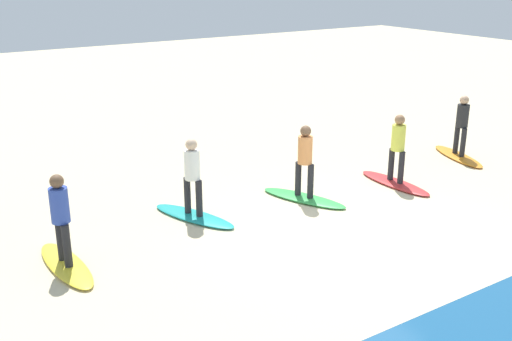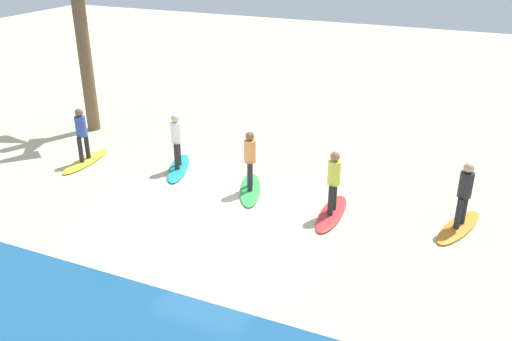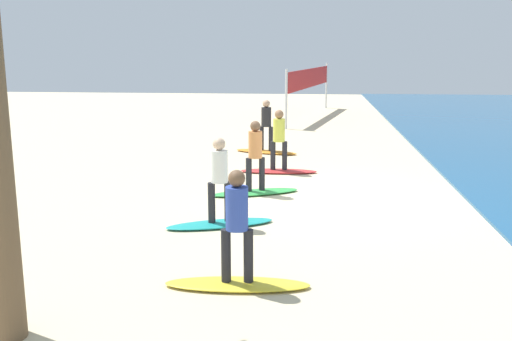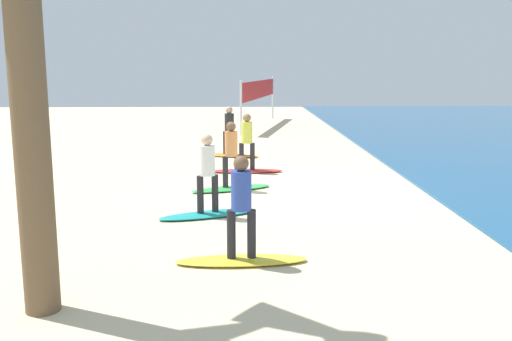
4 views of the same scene
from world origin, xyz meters
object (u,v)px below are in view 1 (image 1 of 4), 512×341
Objects in this scene: surfboard_orange at (458,156)px; surfboard_green at (304,198)px; surfer_orange at (462,121)px; surfboard_red at (395,183)px; surfboard_teal at (194,216)px; surfer_teal at (192,171)px; surfer_red at (398,143)px; surfer_yellow at (60,213)px; surfboard_yellow at (66,265)px; surfer_green at (305,156)px.

surfboard_orange and surfboard_green have the same top height.
surfer_orange reaches higher than surfboard_red.
surfboard_teal is 1.28× the size of surfer_teal.
surfer_red is at bearing -61.37° from surfboard_orange.
surfer_red is 0.78× the size of surfboard_green.
surfer_yellow is (2.89, 0.71, 0.99)m from surfboard_teal.
surfer_teal is at bearing -1.90° from surfer_orange.
surfer_teal is at bearing -74.26° from surfboard_orange.
surfboard_yellow is at bearing -92.46° from surfboard_red.
surfboard_orange is at bearing -169.01° from surfer_red.
surfboard_yellow is (10.87, 0.44, 0.00)m from surfboard_orange.
surfboard_yellow is at bearing -14.04° from surfer_yellow.
surfer_green reaches higher than surfboard_green.
surfer_green and surfer_yellow have the same top height.
surfboard_red is 1.28× the size of surfer_teal.
surfboard_orange is 1.28× the size of surfer_red.
surfer_red is at bearing 59.12° from surfboard_teal.
surfer_teal is 1.00× the size of surfer_yellow.
surfboard_teal is at bearing -101.05° from surfboard_red.
surfer_yellow is (2.89, 0.71, 0.00)m from surfer_teal.
surfer_yellow is (-0.00, 0.00, 0.99)m from surfboard_yellow.
surfer_red and surfer_green have the same top height.
surfer_red is 7.94m from surfboard_yellow.
surfboard_orange is at bearing -177.68° from surfer_yellow.
surfboard_red is at bearing 10.99° from surfer_orange.
surfboard_yellow is 1.28× the size of surfer_yellow.
surfer_teal reaches higher than surfboard_orange.
surfer_teal is at bearing -9.74° from surfer_green.
surfer_red is 0.78× the size of surfboard_teal.
surfer_red is 1.00× the size of surfer_green.
surfer_orange is at bearing -177.68° from surfer_yellow.
surfer_teal is (7.99, -0.27, 0.00)m from surfer_orange.
surfboard_red is at bearing 59.12° from surfboard_teal.
surfboard_red is 1.28× the size of surfer_yellow.
surfboard_yellow is at bearing -1.03° from surfer_red.
surfboard_orange is at bearing 66.84° from surfboard_teal.
surfer_red is at bearing 10.99° from surfer_orange.
surfboard_teal is 3.13m from surfer_yellow.
surfboard_orange is 1.00× the size of surfboard_green.
surfer_teal is at bearing -0.00° from surfboard_teal.
surfer_green reaches higher than surfboard_teal.
surfboard_red is at bearing 90.00° from surfer_red.
surfer_red reaches higher than surfboard_orange.
surfboard_green is 1.28× the size of surfer_teal.
surfer_orange is at bearing 69.70° from surfboard_green.
surfer_green is 2.78m from surfboard_teal.
surfer_yellow is (7.88, -0.14, 0.99)m from surfboard_red.
surfer_teal is (4.99, -0.85, 0.00)m from surfer_red.
surfer_orange and surfer_yellow have the same top height.
surfboard_yellow is (5.44, 0.27, 0.00)m from surfboard_green.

